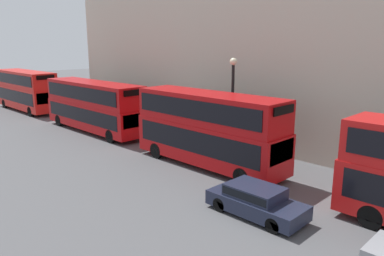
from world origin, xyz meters
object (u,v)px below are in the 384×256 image
(bus_second_in_queue, at_px, (208,127))
(car_hatchback, at_px, (256,200))
(bus_trailing, at_px, (26,89))
(pedestrian, at_px, (46,101))
(bus_third_in_queue, at_px, (94,104))

(bus_second_in_queue, bearing_deg, car_hatchback, -120.00)
(bus_trailing, bearing_deg, bus_second_in_queue, -90.00)
(pedestrian, bearing_deg, car_hatchback, -99.50)
(bus_third_in_queue, height_order, car_hatchback, bus_third_in_queue)
(bus_second_in_queue, relative_size, bus_third_in_queue, 0.88)
(bus_second_in_queue, xyz_separation_m, bus_trailing, (-0.00, 26.63, -0.07))
(bus_third_in_queue, bearing_deg, pedestrian, 81.60)
(bus_second_in_queue, height_order, pedestrian, bus_second_in_queue)
(car_hatchback, distance_m, pedestrian, 32.76)
(bus_third_in_queue, bearing_deg, car_hatchback, -100.31)
(pedestrian, bearing_deg, bus_third_in_queue, -98.40)
(bus_trailing, xyz_separation_m, pedestrian, (2.01, -0.21, -1.53))
(bus_trailing, distance_m, pedestrian, 2.54)
(bus_second_in_queue, xyz_separation_m, car_hatchback, (-3.40, -5.89, -1.74))
(bus_second_in_queue, distance_m, pedestrian, 26.55)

